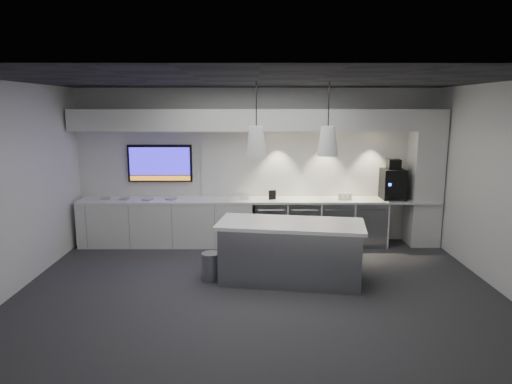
{
  "coord_description": "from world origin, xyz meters",
  "views": [
    {
      "loc": [
        -0.06,
        -6.38,
        2.65
      ],
      "look_at": [
        -0.03,
        1.1,
        1.24
      ],
      "focal_mm": 32.0,
      "sensor_mm": 36.0,
      "label": 1
    }
  ],
  "objects_px": {
    "island": "(290,252)",
    "coffee_machine": "(393,183)",
    "bin": "(211,266)",
    "wall_tv": "(160,163)"
  },
  "relations": [
    {
      "from": "bin",
      "to": "island",
      "type": "bearing_deg",
      "value": -3.41
    },
    {
      "from": "island",
      "to": "bin",
      "type": "distance_m",
      "value": 1.25
    },
    {
      "from": "wall_tv",
      "to": "coffee_machine",
      "type": "relative_size",
      "value": 1.64
    },
    {
      "from": "wall_tv",
      "to": "bin",
      "type": "height_order",
      "value": "wall_tv"
    },
    {
      "from": "island",
      "to": "coffee_machine",
      "type": "xyz_separation_m",
      "value": [
        2.1,
        1.93,
        0.75
      ]
    },
    {
      "from": "island",
      "to": "coffee_machine",
      "type": "distance_m",
      "value": 2.94
    },
    {
      "from": "wall_tv",
      "to": "coffee_machine",
      "type": "bearing_deg",
      "value": -3.14
    },
    {
      "from": "wall_tv",
      "to": "bin",
      "type": "xyz_separation_m",
      "value": [
        1.17,
        -2.1,
        -1.35
      ]
    },
    {
      "from": "wall_tv",
      "to": "bin",
      "type": "bearing_deg",
      "value": -60.81
    },
    {
      "from": "wall_tv",
      "to": "coffee_machine",
      "type": "xyz_separation_m",
      "value": [
        4.49,
        -0.25,
        -0.35
      ]
    }
  ]
}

